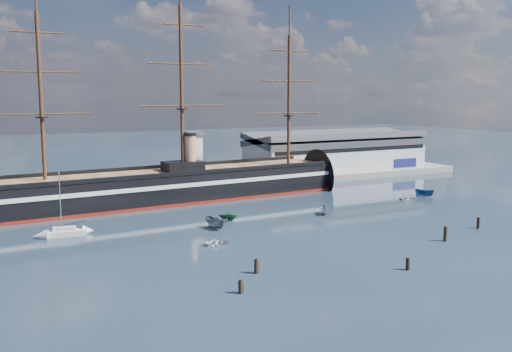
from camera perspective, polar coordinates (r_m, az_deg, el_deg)
name	(u,v)px	position (r m, az deg, el deg)	size (l,w,h in m)	color
ground	(235,212)	(134.52, -2.14, -3.62)	(600.00, 600.00, 0.00)	#162234
quay	(212,187)	(170.81, -4.38, -1.11)	(180.00, 18.00, 2.00)	slate
warehouse	(336,152)	(197.02, 8.02, 2.42)	(63.00, 21.00, 11.60)	#B7BABC
quay_tower	(194,157)	(164.09, -6.24, 1.93)	(5.00, 5.00, 15.00)	silver
warship	(170,186)	(148.62, -8.63, -0.99)	(113.33, 21.50, 53.94)	black
sailboat	(65,232)	(117.88, -18.59, -5.32)	(8.45, 3.96, 13.01)	silver
motorboat_a	(216,228)	(118.43, -4.06, -5.26)	(7.32, 2.68, 2.93)	slate
motorboat_b	(218,245)	(105.86, -3.86, -6.88)	(3.02, 1.21, 1.41)	silver
motorboat_c	(325,214)	(132.67, 6.88, -3.84)	(5.64, 2.07, 2.26)	gray
motorboat_d	(228,220)	(125.79, -2.82, -4.45)	(6.81, 2.95, 2.50)	#0F3D23
motorboat_e	(408,200)	(155.00, 14.94, -2.32)	(2.76, 1.10, 1.29)	silver
motorboat_f	(424,196)	(161.34, 16.48, -1.97)	(6.23, 2.28, 2.49)	navy
piling_near_left	(256,273)	(89.43, 0.02, -9.71)	(0.64, 0.64, 3.05)	black
piling_near_mid	(407,270)	(94.15, 14.91, -9.07)	(0.64, 0.64, 2.71)	black
piling_near_right	(445,241)	(113.96, 18.37, -6.20)	(0.64, 0.64, 3.54)	black
piling_far_right	(478,228)	(126.84, 21.31, -4.90)	(0.64, 0.64, 3.06)	black
piling_extra	(241,293)	(81.01, -1.55, -11.65)	(0.64, 0.64, 2.66)	black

